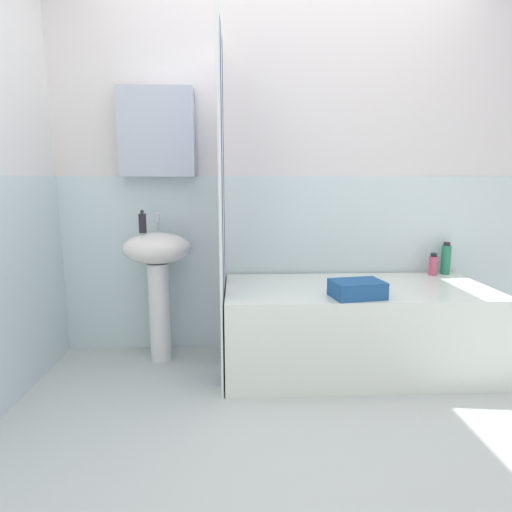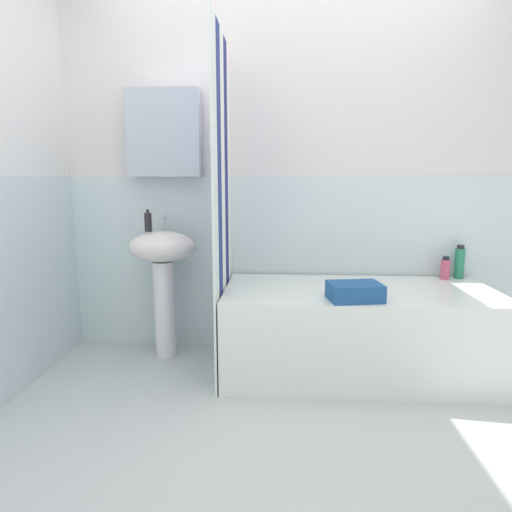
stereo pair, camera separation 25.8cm
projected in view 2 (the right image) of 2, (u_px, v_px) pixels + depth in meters
The scene contains 10 objects.
ground_plane at pixel (298, 458), 1.87m from camera, with size 4.80×5.60×0.04m, color silver.
wall_back_tiled at pixel (286, 186), 2.92m from camera, with size 3.60×0.18×2.40m.
sink at pixel (163, 266), 2.82m from camera, with size 0.44×0.34×0.85m.
faucet at pixel (165, 221), 2.85m from camera, with size 0.03×0.12×0.12m.
soap_dispenser at pixel (148, 222), 2.76m from camera, with size 0.05×0.05×0.14m.
bathtub at pixel (358, 331), 2.63m from camera, with size 1.62×0.75×0.53m, color white.
shower_curtain at pixel (223, 210), 2.55m from camera, with size 0.01×0.75×2.00m.
lotion_bottle at pixel (459, 263), 2.84m from camera, with size 0.06×0.06×0.22m.
body_wash_bottle at pixel (445, 269), 2.83m from camera, with size 0.06×0.06×0.15m.
towel_folded at pixel (355, 292), 2.33m from camera, with size 0.28×0.20×0.09m, color #23538C.
Camera 2 is at (-0.09, -1.70, 1.18)m, focal length 30.15 mm.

